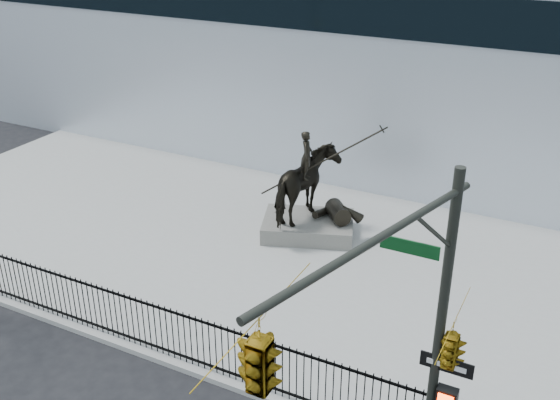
% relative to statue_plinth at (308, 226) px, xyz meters
% --- Properties ---
extents(ground, '(120.00, 120.00, 0.00)m').
position_rel_statue_plinth_xyz_m(ground, '(-0.53, -8.82, -0.44)').
color(ground, black).
rests_on(ground, ground).
extents(plaza, '(30.00, 12.00, 0.15)m').
position_rel_statue_plinth_xyz_m(plaza, '(-0.53, -1.82, -0.36)').
color(plaza, '#989895').
rests_on(plaza, ground).
extents(building, '(44.00, 14.00, 9.00)m').
position_rel_statue_plinth_xyz_m(building, '(-0.53, 11.18, 4.06)').
color(building, silver).
rests_on(building, ground).
extents(picket_fence, '(22.10, 0.10, 1.50)m').
position_rel_statue_plinth_xyz_m(picket_fence, '(-0.53, -7.57, 0.47)').
color(picket_fence, black).
rests_on(picket_fence, plaza).
extents(statue_plinth, '(3.58, 3.02, 0.57)m').
position_rel_statue_plinth_xyz_m(statue_plinth, '(0.00, 0.00, 0.00)').
color(statue_plinth, '#615D58').
rests_on(statue_plinth, plaza).
extents(equestrian_statue, '(3.68, 2.97, 3.31)m').
position_rel_statue_plinth_xyz_m(equestrian_statue, '(0.05, 0.02, 1.48)').
color(equestrian_statue, black).
rests_on(equestrian_statue, statue_plinth).
extents(traffic_signal_right, '(2.17, 6.86, 7.00)m').
position_rel_statue_plinth_xyz_m(traffic_signal_right, '(5.94, -10.82, 4.42)').
color(traffic_signal_right, '#272924').
rests_on(traffic_signal_right, ground).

